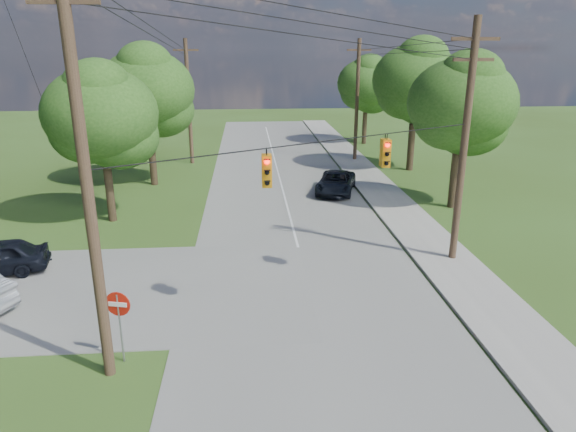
{
  "coord_description": "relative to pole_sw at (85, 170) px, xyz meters",
  "views": [
    {
      "loc": [
        -0.36,
        -13.08,
        9.24
      ],
      "look_at": [
        1.1,
        5.0,
        3.3
      ],
      "focal_mm": 32.0,
      "sensor_mm": 36.0,
      "label": 1
    }
  ],
  "objects": [
    {
      "name": "ground",
      "position": [
        4.6,
        -0.4,
        -6.23
      ],
      "size": [
        140.0,
        140.0,
        0.0
      ],
      "primitive_type": "plane",
      "color": "#36501A",
      "rests_on": "ground"
    },
    {
      "name": "main_road",
      "position": [
        6.6,
        4.6,
        -6.21
      ],
      "size": [
        10.0,
        100.0,
        0.03
      ],
      "primitive_type": "cube",
      "color": "gray",
      "rests_on": "ground"
    },
    {
      "name": "sidewalk_east",
      "position": [
        13.3,
        4.6,
        -6.17
      ],
      "size": [
        2.6,
        100.0,
        0.12
      ],
      "primitive_type": "cube",
      "color": "#ABA7A0",
      "rests_on": "ground"
    },
    {
      "name": "pole_sw",
      "position": [
        0.0,
        0.0,
        0.0
      ],
      "size": [
        2.0,
        0.32,
        12.0
      ],
      "color": "brown",
      "rests_on": "ground"
    },
    {
      "name": "pole_ne",
      "position": [
        13.5,
        7.6,
        -0.76
      ],
      "size": [
        2.0,
        0.32,
        10.5
      ],
      "color": "brown",
      "rests_on": "ground"
    },
    {
      "name": "pole_north_e",
      "position": [
        13.5,
        29.6,
        -1.1
      ],
      "size": [
        2.0,
        0.32,
        10.0
      ],
      "color": "brown",
      "rests_on": "ground"
    },
    {
      "name": "pole_north_w",
      "position": [
        -0.4,
        29.6,
        -1.1
      ],
      "size": [
        2.0,
        0.32,
        10.0
      ],
      "color": "brown",
      "rests_on": "ground"
    },
    {
      "name": "power_lines",
      "position": [
        6.1,
        11.14,
        2.93
      ],
      "size": [
        13.93,
        29.62,
        4.93
      ],
      "color": "black",
      "rests_on": "ground"
    },
    {
      "name": "traffic_signals",
      "position": [
        7.15,
        4.03,
        -0.73
      ],
      "size": [
        4.91,
        3.27,
        1.05
      ],
      "color": "orange",
      "rests_on": "ground"
    },
    {
      "name": "tree_w_near",
      "position": [
        -3.4,
        14.6,
        -0.3
      ],
      "size": [
        6.0,
        6.0,
        8.4
      ],
      "color": "#463623",
      "rests_on": "ground"
    },
    {
      "name": "tree_w_mid",
      "position": [
        -2.4,
        22.6,
        0.35
      ],
      "size": [
        6.4,
        6.4,
        9.22
      ],
      "color": "#463623",
      "rests_on": "ground"
    },
    {
      "name": "tree_w_far",
      "position": [
        -4.4,
        32.6,
        0.02
      ],
      "size": [
        6.0,
        6.0,
        8.73
      ],
      "color": "#463623",
      "rests_on": "ground"
    },
    {
      "name": "tree_e_near",
      "position": [
        16.6,
        15.6,
        0.02
      ],
      "size": [
        6.2,
        6.2,
        8.81
      ],
      "color": "#463623",
      "rests_on": "ground"
    },
    {
      "name": "tree_e_mid",
      "position": [
        17.1,
        25.6,
        0.68
      ],
      "size": [
        6.6,
        6.6,
        9.64
      ],
      "color": "#463623",
      "rests_on": "ground"
    },
    {
      "name": "tree_e_far",
      "position": [
        16.1,
        37.6,
        -0.31
      ],
      "size": [
        5.8,
        5.8,
        8.32
      ],
      "color": "#463623",
      "rests_on": "ground"
    },
    {
      "name": "car_main_north",
      "position": [
        10.1,
        19.37,
        -5.51
      ],
      "size": [
        3.61,
        5.39,
        1.37
      ],
      "primitive_type": "imported",
      "rotation": [
        0.0,
        0.0,
        -0.29
      ],
      "color": "black",
      "rests_on": "main_road"
    },
    {
      "name": "do_not_enter_sign",
      "position": [
        0.28,
        0.6,
        -4.5
      ],
      "size": [
        0.78,
        0.22,
        2.38
      ],
      "rotation": [
        0.0,
        0.0,
        -0.24
      ],
      "color": "gray",
      "rests_on": "ground"
    }
  ]
}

